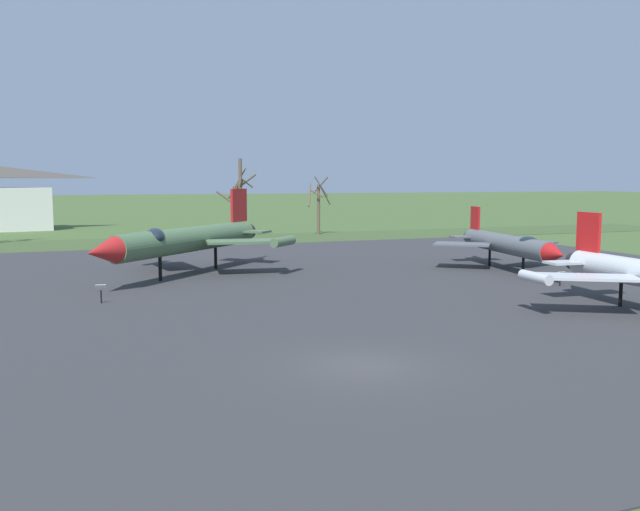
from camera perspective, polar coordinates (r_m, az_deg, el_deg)
ground_plane at (r=22.81m, az=3.80°, el=-9.53°), size 600.00×600.00×0.00m
asphalt_apron at (r=37.77m, az=-6.57°, el=-3.13°), size 71.52×53.99×0.05m
grass_verge_strip at (r=69.98m, az=-13.35°, el=1.14°), size 131.52×12.00×0.06m
jet_fighter_front_left at (r=44.65m, az=-11.44°, el=1.38°), size 14.15×14.21×5.69m
info_placard_front_left at (r=35.65m, az=-18.32°, el=-2.98°), size 0.55×0.31×1.03m
jet_fighter_rear_center at (r=47.55m, az=15.86°, el=0.95°), size 9.49×13.69×4.32m
info_placard_rear_center at (r=41.85m, az=19.95°, el=-1.76°), size 0.62×0.25×0.92m
bare_tree_center at (r=73.75m, az=-7.30°, el=4.00°), size 3.04×3.06×6.53m
bare_tree_right_of_center at (r=74.27m, az=-6.80°, el=5.12°), size 2.51×3.32×8.74m
bare_tree_far_right at (r=77.63m, az=-0.17°, el=4.48°), size 2.88×2.87×6.83m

